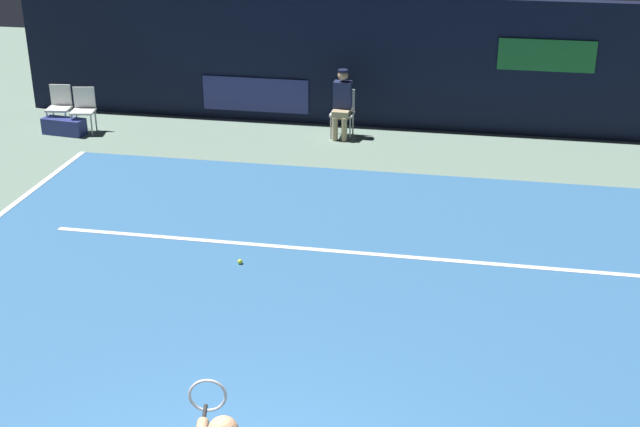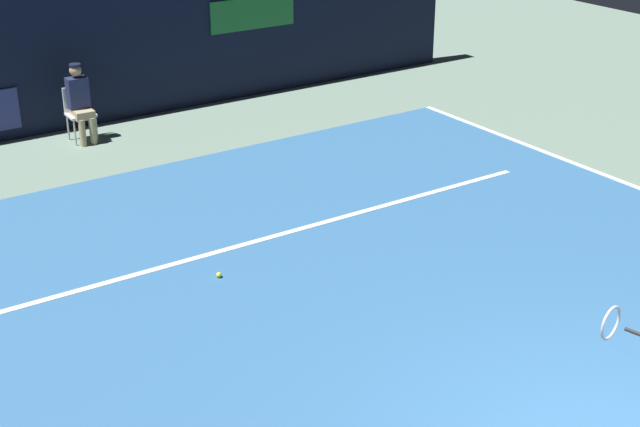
{
  "view_description": "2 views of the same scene",
  "coord_description": "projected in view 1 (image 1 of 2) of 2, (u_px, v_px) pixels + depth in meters",
  "views": [
    {
      "loc": [
        1.79,
        -4.96,
        5.33
      ],
      "look_at": [
        -0.02,
        4.73,
        1.05
      ],
      "focal_mm": 48.44,
      "sensor_mm": 36.0,
      "label": 1
    },
    {
      "loc": [
        -5.79,
        -3.81,
        5.26
      ],
      "look_at": [
        -0.18,
        4.54,
        0.83
      ],
      "focal_mm": 52.61,
      "sensor_mm": 36.0,
      "label": 2
    }
  ],
  "objects": [
    {
      "name": "back_wall",
      "position": [
        387.0,
        62.0,
        16.96
      ],
      "size": [
        15.13,
        0.33,
        2.6
      ],
      "color": "black",
      "rests_on": "ground"
    },
    {
      "name": "court_surface",
      "position": [
        311.0,
        314.0,
        10.52
      ],
      "size": [
        10.71,
        10.06,
        0.01
      ],
      "primitive_type": "cube",
      "color": "#336699",
      "rests_on": "ground"
    },
    {
      "name": "courtside_chair_near",
      "position": [
        60.0,
        105.0,
        17.06
      ],
      "size": [
        0.48,
        0.46,
        0.88
      ],
      "color": "white",
      "rests_on": "ground"
    },
    {
      "name": "line_judge_on_chair",
      "position": [
        342.0,
        103.0,
        16.54
      ],
      "size": [
        0.45,
        0.53,
        1.32
      ],
      "color": "white",
      "rests_on": "ground"
    },
    {
      "name": "tennis_ball",
      "position": [
        240.0,
        262.0,
        11.74
      ],
      "size": [
        0.07,
        0.07,
        0.07
      ],
      "primitive_type": "sphere",
      "color": "#CCE033",
      "rests_on": "court_surface"
    },
    {
      "name": "line_service",
      "position": [
        336.0,
        251.0,
        12.11
      ],
      "size": [
        8.35,
        0.1,
        0.01
      ],
      "primitive_type": "cube",
      "color": "white",
      "rests_on": "court_surface"
    },
    {
      "name": "ground_plane",
      "position": [
        311.0,
        314.0,
        10.53
      ],
      "size": [
        31.01,
        31.01,
        0.0
      ],
      "primitive_type": "plane",
      "color": "slate"
    },
    {
      "name": "courtside_chair_far",
      "position": [
        84.0,
        107.0,
        16.9
      ],
      "size": [
        0.51,
        0.49,
        0.88
      ],
      "color": "white",
      "rests_on": "ground"
    },
    {
      "name": "equipment_bag",
      "position": [
        64.0,
        126.0,
        16.9
      ],
      "size": [
        0.87,
        0.42,
        0.32
      ],
      "primitive_type": "cube",
      "rotation": [
        0.0,
        0.0,
        -0.12
      ],
      "color": "navy",
      "rests_on": "ground"
    }
  ]
}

